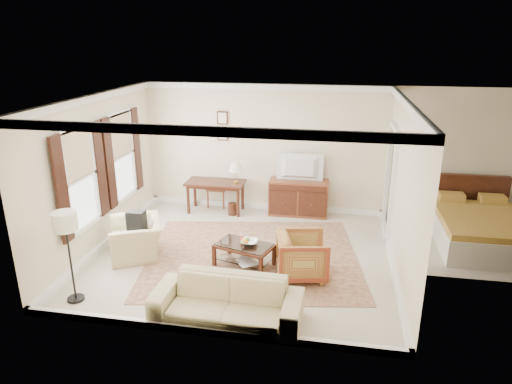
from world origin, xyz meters
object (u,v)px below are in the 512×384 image
(writing_desk, at_px, (215,186))
(sideboard, at_px, (298,198))
(tv, at_px, (300,159))
(coffee_table, at_px, (244,249))
(striped_armchair, at_px, (302,254))
(club_armchair, at_px, (136,232))
(sofa, at_px, (227,295))

(writing_desk, bearing_deg, sideboard, 4.45)
(writing_desk, height_order, tv, tv)
(coffee_table, xyz_separation_m, striped_armchair, (1.04, -0.20, 0.10))
(striped_armchair, bearing_deg, sideboard, -4.36)
(striped_armchair, relative_size, club_armchair, 0.81)
(coffee_table, relative_size, club_armchair, 1.08)
(sideboard, height_order, coffee_table, sideboard)
(coffee_table, distance_m, club_armchair, 2.06)
(writing_desk, height_order, sofa, sofa)
(club_armchair, bearing_deg, tv, 106.83)
(coffee_table, bearing_deg, sofa, -86.80)
(tv, bearing_deg, club_armchair, 42.77)
(writing_desk, relative_size, sofa, 0.62)
(writing_desk, xyz_separation_m, sofa, (1.28, -4.14, -0.20))
(sideboard, bearing_deg, coffee_table, -105.17)
(sideboard, height_order, tv, tv)
(striped_armchair, bearing_deg, sofa, 136.07)
(writing_desk, relative_size, tv, 1.33)
(tv, bearing_deg, coffee_table, 74.72)
(tv, relative_size, club_armchair, 0.96)
(coffee_table, bearing_deg, club_armchair, 178.41)
(writing_desk, bearing_deg, club_armchair, -109.56)
(tv, height_order, sofa, tv)
(tv, distance_m, striped_armchair, 2.97)
(club_armchair, bearing_deg, sideboard, 107.05)
(writing_desk, height_order, club_armchair, club_armchair)
(sideboard, height_order, striped_armchair, striped_armchair)
(sofa, bearing_deg, striped_armchair, 58.68)
(writing_desk, xyz_separation_m, striped_armchair, (2.23, -2.69, -0.19))
(writing_desk, xyz_separation_m, club_armchair, (-0.86, -2.43, -0.16))
(writing_desk, height_order, sideboard, sideboard)
(coffee_table, xyz_separation_m, sofa, (0.09, -1.66, 0.10))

